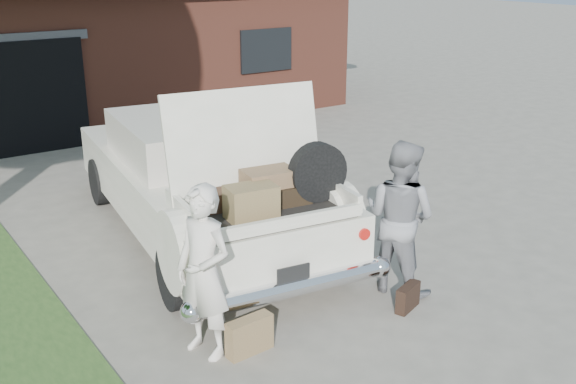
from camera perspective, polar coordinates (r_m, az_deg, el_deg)
ground at (r=7.89m, az=2.52°, el=-8.75°), size 90.00×90.00×0.00m
house at (r=17.89m, az=-17.97°, el=11.94°), size 12.80×7.80×3.30m
sedan at (r=9.30m, az=-7.45°, el=1.15°), size 2.92×5.90×2.33m
woman_left at (r=6.50m, az=-7.13°, el=-6.77°), size 0.60×0.73×1.74m
woman_right at (r=7.77m, az=9.44°, el=-2.12°), size 0.90×1.03×1.81m
suitcase_left at (r=6.78m, az=-3.28°, el=-12.04°), size 0.49×0.18×0.38m
suitcase_right at (r=7.66m, az=10.12°, el=-8.77°), size 0.39×0.24×0.29m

